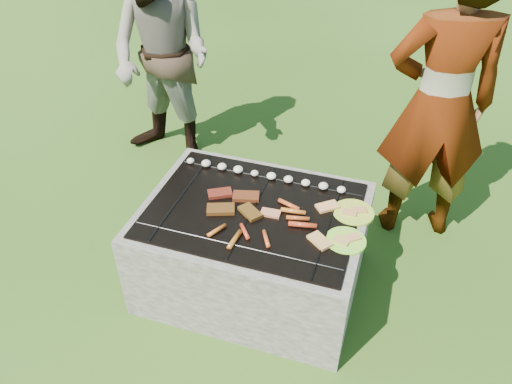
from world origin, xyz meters
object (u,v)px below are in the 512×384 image
plate_far (353,213)px  fire_pit (253,249)px  cook (439,105)px  bystander (162,58)px  plate_near (346,241)px

plate_far → fire_pit: bearing=-164.7°
plate_far → cook: bearing=63.5°
plate_far → bystander: bearing=148.9°
plate_near → cook: (0.37, 0.99, 0.38)m
plate_far → cook: 0.92m
plate_far → plate_near: 0.25m
fire_pit → plate_near: (0.56, -0.10, 0.33)m
plate_near → bystander: bearing=143.2°
plate_far → plate_near: size_ratio=1.03×
fire_pit → bystander: size_ratio=0.71×
fire_pit → bystander: 1.77m
plate_far → plate_near: bearing=-89.9°
plate_far → bystander: (-1.71, 1.03, 0.31)m
plate_near → plate_far: bearing=90.1°
fire_pit → plate_far: (0.56, 0.15, 0.33)m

